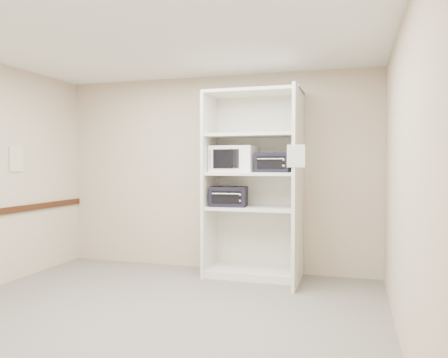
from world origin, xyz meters
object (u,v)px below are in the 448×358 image
(toaster_oven_upper, at_px, (274,163))
(microwave, at_px, (234,159))
(shelving_unit, at_px, (257,191))
(toaster_oven_lower, at_px, (229,196))

(toaster_oven_upper, bearing_deg, microwave, 178.05)
(shelving_unit, xyz_separation_m, microwave, (-0.32, 0.04, 0.41))
(toaster_oven_upper, distance_m, toaster_oven_lower, 0.74)
(microwave, relative_size, toaster_oven_lower, 1.23)
(toaster_oven_lower, bearing_deg, shelving_unit, 0.47)
(microwave, height_order, toaster_oven_upper, microwave)
(microwave, xyz_separation_m, toaster_oven_upper, (0.55, -0.06, -0.05))
(toaster_oven_upper, relative_size, toaster_oven_lower, 0.92)
(shelving_unit, bearing_deg, toaster_oven_upper, -4.31)
(toaster_oven_lower, bearing_deg, microwave, 53.51)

